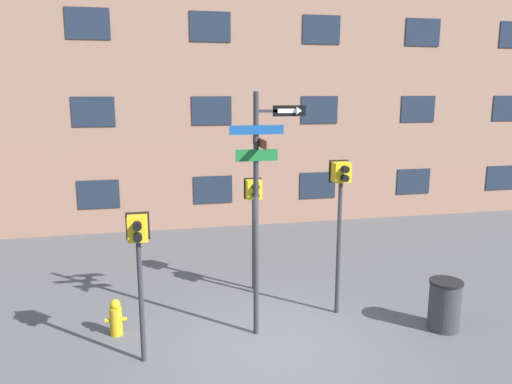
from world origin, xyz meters
name	(u,v)px	position (x,y,z in m)	size (l,w,h in m)	color
ground_plane	(273,348)	(0.00, 0.00, 0.00)	(60.00, 60.00, 0.00)	#515154
building_facade	(209,28)	(0.00, 8.04, 6.08)	(24.00, 0.63, 12.17)	#936B56
street_sign_pole	(260,193)	(-0.11, 0.56, 2.55)	(1.29, 1.01, 4.23)	#2D2D33
pedestrian_signal_left	(139,248)	(-2.13, 0.03, 1.89)	(0.36, 0.40, 2.42)	#2D2D33
pedestrian_signal_right	(340,197)	(1.54, 1.06, 2.31)	(0.37, 0.40, 2.98)	#2D2D33
pedestrian_signal_across	(254,203)	(0.21, 2.56, 1.92)	(0.37, 0.40, 2.44)	#2D2D33
fire_hydrant	(116,318)	(-2.60, 1.03, 0.32)	(0.38, 0.22, 0.66)	gold
trash_bin	(445,305)	(3.18, 0.02, 0.46)	(0.59, 0.59, 0.92)	#333338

